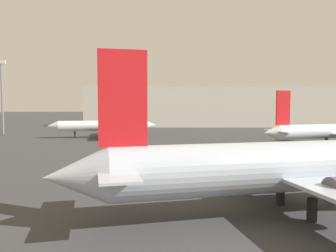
{
  "coord_description": "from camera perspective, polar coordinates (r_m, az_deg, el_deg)",
  "views": [
    {
      "loc": [
        -2.61,
        -7.06,
        8.17
      ],
      "look_at": [
        -3.02,
        52.85,
        4.03
      ],
      "focal_mm": 35.67,
      "sensor_mm": 36.0,
      "label": 1
    }
  ],
  "objects": [
    {
      "name": "airplane_far_left",
      "position": [
        80.21,
        -10.92,
        0.06
      ],
      "size": [
        25.35,
        18.74,
        7.57
      ],
      "rotation": [
        0.0,
        0.0,
        3.33
      ],
      "color": "white",
      "rests_on": "ground_plane"
    },
    {
      "name": "light_mast_left",
      "position": [
        97.62,
        -26.51,
        5.11
      ],
      "size": [
        2.4,
        0.5,
        19.17
      ],
      "color": "slate",
      "rests_on": "ground_plane"
    },
    {
      "name": "terminal_building",
      "position": [
        120.59,
        6.59,
        3.29
      ],
      "size": [
        84.09,
        18.51,
        13.65
      ],
      "primitive_type": "cube",
      "color": "beige",
      "rests_on": "ground_plane"
    },
    {
      "name": "airplane_at_gate",
      "position": [
        27.2,
        23.16,
        -6.21
      ],
      "size": [
        38.29,
        23.26,
        11.58
      ],
      "rotation": [
        0.0,
        0.0,
        0.23
      ],
      "color": "#B2BCCC",
      "rests_on": "ground_plane"
    }
  ]
}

